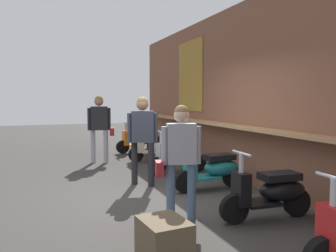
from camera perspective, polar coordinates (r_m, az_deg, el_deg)
ground_plane at (r=6.07m, az=-1.58°, el=-11.47°), size 35.58×35.58×0.00m
market_stall_facade at (r=6.77m, az=14.81°, el=5.32°), size 12.71×0.61×3.58m
scooter_orange at (r=10.76m, az=-4.55°, el=-2.32°), size 0.47×1.40×0.97m
scooter_cream at (r=9.33m, az=-1.91°, el=-3.36°), size 0.46×1.40×0.97m
scooter_silver at (r=7.76m, az=2.19°, el=-4.98°), size 0.46×1.40×0.97m
scooter_teal at (r=6.42m, az=7.58°, el=-7.04°), size 0.46×1.40×0.97m
scooter_black at (r=5.05m, az=16.82°, el=-10.39°), size 0.48×1.40×0.97m
shopper_with_handbag at (r=9.09m, az=-11.24°, el=0.71°), size 0.28×0.69×1.75m
shopper_browsing at (r=6.61m, az=-4.25°, el=-0.78°), size 0.39×0.56×1.71m
shopper_passing at (r=4.73m, az=2.02°, el=-4.21°), size 0.33×0.65×1.59m
merchandise_crate at (r=3.77m, az=-0.68°, el=-18.31°), size 0.60×0.50×0.42m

